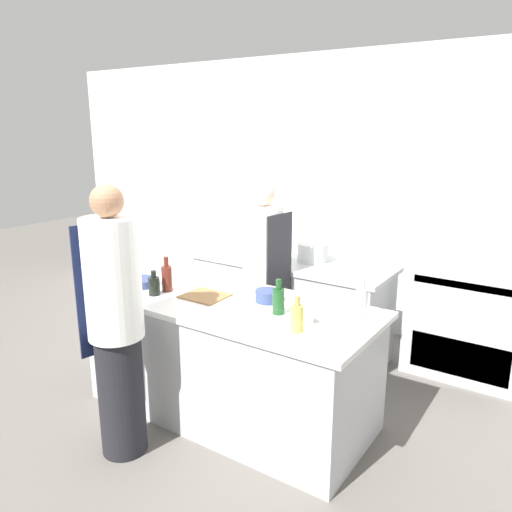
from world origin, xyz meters
name	(u,v)px	position (x,y,z in m)	size (l,w,h in m)	color
ground_plane	(230,411)	(0.00, 0.00, 0.00)	(16.00, 16.00, 0.00)	#605B56
wall_back	(353,194)	(0.00, 2.13, 1.40)	(8.00, 0.06, 2.80)	silver
prep_counter	(229,357)	(0.00, 0.00, 0.44)	(2.15, 0.91, 0.88)	#B7BABC
pass_counter	(290,305)	(-0.18, 1.20, 0.44)	(1.88, 0.69, 0.88)	#B7BABC
oven_range	(471,321)	(1.32, 1.71, 0.45)	(0.96, 0.74, 0.91)	#B7BABC
chef_at_prep_near	(116,325)	(-0.31, -0.75, 0.88)	(0.39, 0.37, 1.76)	black
chef_at_stove	(263,279)	(-0.18, 0.73, 0.82)	(0.37, 0.35, 1.64)	black
bottle_olive_oil	(154,285)	(-0.52, -0.20, 0.96)	(0.08, 0.08, 0.18)	black
bottle_vinegar	(297,317)	(0.67, -0.21, 0.97)	(0.08, 0.08, 0.23)	#B2A84C
bottle_wine	(109,277)	(-0.92, -0.28, 0.97)	(0.07, 0.07, 0.23)	#2D5175
bottle_cooking_oil	(278,300)	(0.42, -0.02, 0.98)	(0.08, 0.08, 0.24)	#19471E
bottle_sauce	(362,303)	(0.91, 0.20, 0.99)	(0.07, 0.07, 0.28)	silver
bottle_water	(167,278)	(-0.51, -0.08, 0.99)	(0.08, 0.08, 0.26)	#5B2319
bowl_mixing_large	(268,296)	(0.24, 0.14, 0.92)	(0.18, 0.18, 0.08)	navy
bowl_prep_small	(313,311)	(0.63, 0.07, 0.92)	(0.21, 0.21, 0.07)	white
bowl_ceramic_blue	(140,282)	(-0.77, -0.11, 0.91)	(0.24, 0.24, 0.06)	navy
bowl_wooden_salad	(246,286)	(-0.02, 0.25, 0.92)	(0.24, 0.24, 0.07)	white
cutting_board	(205,296)	(-0.19, -0.03, 0.89)	(0.31, 0.27, 0.01)	olive
stockpot	(313,252)	(0.00, 1.27, 0.97)	(0.28, 0.28, 0.17)	#B7BABC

